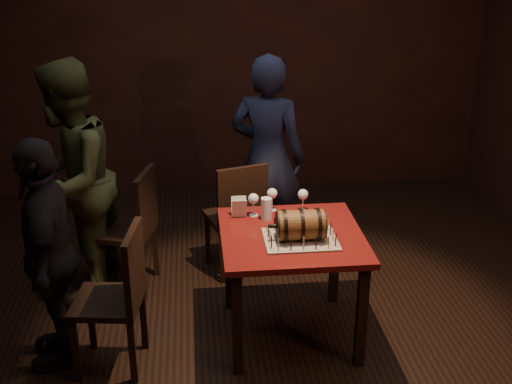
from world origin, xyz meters
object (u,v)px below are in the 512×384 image
chair_left_front (120,292)px  barrel_cake (301,225)px  wine_glass_mid (272,194)px  person_left_rear (71,181)px  wine_glass_right (303,195)px  wine_glass_left (253,200)px  chair_back (238,213)px  pub_table (291,249)px  pint_of_ale (266,209)px  person_left_front (49,254)px  chair_left_rear (135,223)px  person_back (267,158)px

chair_left_front → barrel_cake: bearing=6.2°
wine_glass_mid → person_left_rear: (-1.40, 0.39, 0.00)m
wine_glass_right → barrel_cake: bearing=-101.5°
wine_glass_left → wine_glass_mid: 0.16m
barrel_cake → chair_back: size_ratio=0.38×
chair_left_front → pub_table: bearing=11.7°
barrel_cake → person_left_rear: bearing=150.6°
pint_of_ale → person_left_front: size_ratio=0.10×
wine_glass_left → person_left_rear: 1.35m
barrel_cake → wine_glass_left: (-0.25, 0.39, 0.01)m
chair_left_rear → pub_table: bearing=-35.3°
pub_table → chair_back: chair_back is taller
person_back → person_left_front: bearing=64.1°
wine_glass_left → person_left_rear: size_ratio=0.09×
person_left_rear → person_left_front: 0.87m
wine_glass_mid → person_back: size_ratio=0.10×
chair_back → wine_glass_mid: bearing=-67.5°
wine_glass_right → person_back: (-0.14, 0.87, -0.03)m
wine_glass_left → chair_left_rear: 1.01m
pint_of_ale → person_back: (0.12, 0.98, 0.01)m
pub_table → pint_of_ale: pint_of_ale is taller
person_back → barrel_cake: bearing=114.7°
wine_glass_right → chair_left_rear: chair_left_rear is taller
wine_glass_mid → person_back: bearing=85.3°
barrel_cake → wine_glass_mid: (-0.12, 0.47, 0.01)m
wine_glass_mid → person_left_front: bearing=-161.4°
wine_glass_left → chair_back: size_ratio=0.17×
barrel_cake → chair_left_rear: bearing=142.3°
person_left_front → barrel_cake: bearing=85.3°
wine_glass_right → chair_back: 0.74m
chair_left_rear → person_left_front: 0.97m
wine_glass_mid → person_left_rear: size_ratio=0.09×
chair_left_rear → chair_left_front: same height
chair_left_front → person_back: bearing=53.4°
pint_of_ale → chair_back: chair_back is taller
wine_glass_left → person_left_front: (-1.27, -0.39, -0.13)m
pub_table → pint_of_ale: size_ratio=6.00×
person_left_rear → chair_left_rear: bearing=99.7°
wine_glass_right → pint_of_ale: 0.29m
barrel_cake → pint_of_ale: bearing=117.6°
wine_glass_mid → chair_back: bearing=112.5°
barrel_cake → person_left_rear: size_ratio=0.20×
chair_back → chair_left_rear: (-0.78, -0.11, 0.00)m
wine_glass_right → chair_left_front: (-1.20, -0.56, -0.35)m
pub_table → person_left_front: bearing=-176.2°
wine_glass_mid → wine_glass_right: 0.21m
wine_glass_right → person_left_rear: bearing=165.3°
pint_of_ale → person_left_front: person_left_front is taller
person_back → chair_back: bearing=75.6°
wine_glass_right → person_back: person_back is taller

